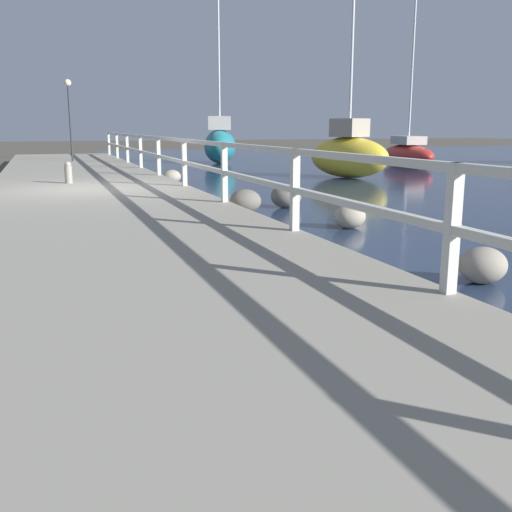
{
  "coord_description": "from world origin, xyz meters",
  "views": [
    {
      "loc": [
        -1.01,
        -13.7,
        1.7
      ],
      "look_at": [
        2.54,
        -3.7,
        -0.6
      ],
      "focal_mm": 42.0,
      "sensor_mm": 36.0,
      "label": 1
    }
  ],
  "objects": [
    {
      "name": "railing",
      "position": [
        2.09,
        -0.0,
        1.08
      ],
      "size": [
        0.1,
        32.5,
        1.07
      ],
      "color": "beige",
      "rests_on": "dock_walkway"
    },
    {
      "name": "boulder_mid_strip",
      "position": [
        3.83,
        -1.97,
        0.25
      ],
      "size": [
        0.67,
        0.6,
        0.5
      ],
      "color": "#666056",
      "rests_on": "ground"
    },
    {
      "name": "ground_plane",
      "position": [
        0.0,
        0.0,
        0.0
      ],
      "size": [
        120.0,
        120.0,
        0.0
      ],
      "primitive_type": "plane",
      "color": "#4C473D"
    },
    {
      "name": "dock_lamp",
      "position": [
        0.14,
        11.29,
        2.66
      ],
      "size": [
        0.26,
        0.26,
        3.12
      ],
      "color": "#2D2D33",
      "rests_on": "dock_walkway"
    },
    {
      "name": "mooring_bollard",
      "position": [
        -0.42,
        1.55,
        0.61
      ],
      "size": [
        0.18,
        0.18,
        0.52
      ],
      "color": "gray",
      "rests_on": "dock_walkway"
    },
    {
      "name": "boulder_upstream",
      "position": [
        2.76,
        -2.45,
        0.24
      ],
      "size": [
        0.64,
        0.58,
        0.48
      ],
      "color": "#666056",
      "rests_on": "ground"
    },
    {
      "name": "sailboat_red",
      "position": [
        14.25,
        9.27,
        0.56
      ],
      "size": [
        1.87,
        4.24,
        7.22
      ],
      "rotation": [
        0.0,
        0.0,
        -0.13
      ],
      "color": "red",
      "rests_on": "water_surface"
    },
    {
      "name": "boulder_water_edge",
      "position": [
        3.5,
        -8.49,
        0.2
      ],
      "size": [
        0.54,
        0.49,
        0.41
      ],
      "color": "gray",
      "rests_on": "ground"
    },
    {
      "name": "boulder_downstream",
      "position": [
        2.67,
        4.32,
        0.21
      ],
      "size": [
        0.55,
        0.5,
        0.41
      ],
      "color": "gray",
      "rests_on": "ground"
    },
    {
      "name": "sailboat_yellow",
      "position": [
        8.66,
        4.31,
        0.79
      ],
      "size": [
        2.53,
        3.37,
        6.81
      ],
      "rotation": [
        0.0,
        0.0,
        0.42
      ],
      "color": "gold",
      "rests_on": "water_surface"
    },
    {
      "name": "dock_walkway",
      "position": [
        0.0,
        0.0,
        0.17
      ],
      "size": [
        4.39,
        36.0,
        0.35
      ],
      "color": "gray",
      "rests_on": "ground"
    },
    {
      "name": "sailboat_teal",
      "position": [
        6.88,
        13.59,
        0.88
      ],
      "size": [
        2.35,
        3.43,
        8.5
      ],
      "rotation": [
        0.0,
        0.0,
        -0.31
      ],
      "color": "#1E707A",
      "rests_on": "water_surface"
    },
    {
      "name": "boulder_near_dock",
      "position": [
        3.86,
        -4.75,
        0.21
      ],
      "size": [
        0.55,
        0.49,
        0.41
      ],
      "color": "gray",
      "rests_on": "ground"
    }
  ]
}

